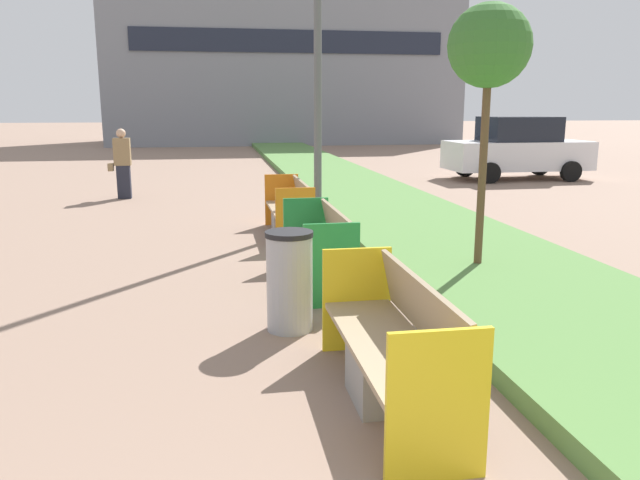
# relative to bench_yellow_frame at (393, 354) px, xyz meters

# --- Properties ---
(planter_grass_strip) EXTENTS (2.80, 120.00, 0.18)m
(planter_grass_strip) POSITION_rel_bench_yellow_frame_xyz_m (2.26, 7.81, -0.28)
(planter_grass_strip) COLOR #568442
(planter_grass_strip) RESTS_ON ground
(building_backdrop) EXTENTS (20.08, 8.57, 10.15)m
(building_backdrop) POSITION_rel_bench_yellow_frame_xyz_m (3.06, 34.85, 4.70)
(building_backdrop) COLOR gray
(building_backdrop) RESTS_ON ground
(bench_yellow_frame) EXTENTS (0.65, 2.12, 0.94)m
(bench_yellow_frame) POSITION_rel_bench_yellow_frame_xyz_m (0.00, 0.00, 0.00)
(bench_yellow_frame) COLOR gray
(bench_yellow_frame) RESTS_ON ground
(bench_green_frame) EXTENTS (0.65, 1.94, 0.94)m
(bench_green_frame) POSITION_rel_bench_yellow_frame_xyz_m (-0.00, 3.20, -0.01)
(bench_green_frame) COLOR gray
(bench_green_frame) RESTS_ON ground
(bench_orange_frame) EXTENTS (0.65, 2.01, 0.94)m
(bench_orange_frame) POSITION_rel_bench_yellow_frame_xyz_m (-0.00, 6.24, -0.00)
(bench_orange_frame) COLOR gray
(bench_orange_frame) RESTS_ON ground
(litter_bin) EXTENTS (0.47, 0.47, 0.99)m
(litter_bin) POSITION_rel_bench_yellow_frame_xyz_m (-0.57, 1.64, 0.13)
(litter_bin) COLOR #9EA0A5
(litter_bin) RESTS_ON ground
(sapling_tree_near) EXTENTS (1.01, 1.01, 3.38)m
(sapling_tree_near) POSITION_rel_bench_yellow_frame_xyz_m (2.07, 3.20, 2.47)
(sapling_tree_near) COLOR brown
(sapling_tree_near) RESTS_ON ground
(pedestrian_walking) EXTENTS (0.53, 0.24, 1.65)m
(pedestrian_walking) POSITION_rel_bench_yellow_frame_xyz_m (-3.39, 11.22, 0.47)
(pedestrian_walking) COLOR #232633
(pedestrian_walking) RESTS_ON ground
(parked_car_distant) EXTENTS (4.22, 2.00, 1.86)m
(parked_car_distant) POSITION_rel_bench_yellow_frame_xyz_m (7.77, 13.45, 0.54)
(parked_car_distant) COLOR silver
(parked_car_distant) RESTS_ON ground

